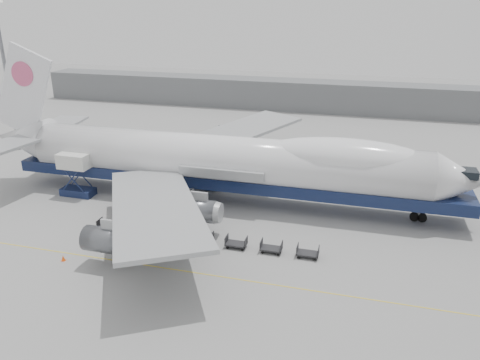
% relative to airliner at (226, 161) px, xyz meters
% --- Properties ---
extents(ground, '(260.00, 260.00, 0.00)m').
position_rel_airliner_xyz_m(ground, '(-0.64, -12.00, -5.62)').
color(ground, gray).
rests_on(ground, ground).
extents(apron_line, '(60.00, 0.15, 0.01)m').
position_rel_airliner_xyz_m(apron_line, '(-0.64, -18.00, -5.62)').
color(apron_line, gold).
rests_on(apron_line, ground).
extents(hangar, '(110.00, 8.00, 7.00)m').
position_rel_airliner_xyz_m(hangar, '(-10.64, 58.00, -2.12)').
color(hangar, slate).
rests_on(hangar, ground).
extents(floodlight_mast, '(2.40, 2.40, 25.43)m').
position_rel_airliner_xyz_m(floodlight_mast, '(-42.64, 12.00, 8.64)').
color(floodlight_mast, slate).
rests_on(floodlight_mast, ground).
extents(airliner, '(67.00, 55.30, 19.98)m').
position_rel_airliner_xyz_m(airliner, '(0.00, 0.00, 0.00)').
color(airliner, white).
rests_on(airliner, ground).
extents(catering_truck, '(4.58, 3.22, 6.00)m').
position_rel_airliner_xyz_m(catering_truck, '(-20.31, -3.69, -2.20)').
color(catering_truck, '#182348').
rests_on(catering_truck, ground).
extents(traffic_cone, '(0.43, 0.43, 0.63)m').
position_rel_airliner_xyz_m(traffic_cone, '(-11.85, -19.42, -5.33)').
color(traffic_cone, '#F54F0C').
rests_on(traffic_cone, ground).
extents(dolly_0, '(2.30, 1.35, 1.30)m').
position_rel_airliner_xyz_m(dolly_0, '(-10.85, -12.06, -5.09)').
color(dolly_0, '#2D2D30').
rests_on(dolly_0, ground).
extents(dolly_1, '(2.30, 1.35, 1.30)m').
position_rel_airliner_xyz_m(dolly_1, '(-6.96, -12.06, -5.09)').
color(dolly_1, '#2D2D30').
rests_on(dolly_1, ground).
extents(dolly_2, '(2.30, 1.35, 1.30)m').
position_rel_airliner_xyz_m(dolly_2, '(-3.07, -12.06, -5.09)').
color(dolly_2, '#2D2D30').
rests_on(dolly_2, ground).
extents(dolly_3, '(2.30, 1.35, 1.30)m').
position_rel_airliner_xyz_m(dolly_3, '(0.82, -12.06, -5.09)').
color(dolly_3, '#2D2D30').
rests_on(dolly_3, ground).
extents(dolly_4, '(2.30, 1.35, 1.30)m').
position_rel_airliner_xyz_m(dolly_4, '(4.71, -12.06, -5.09)').
color(dolly_4, '#2D2D30').
rests_on(dolly_4, ground).
extents(dolly_5, '(2.30, 1.35, 1.30)m').
position_rel_airliner_xyz_m(dolly_5, '(8.61, -12.06, -5.09)').
color(dolly_5, '#2D2D30').
rests_on(dolly_5, ground).
extents(dolly_6, '(2.30, 1.35, 1.30)m').
position_rel_airliner_xyz_m(dolly_6, '(12.50, -12.06, -5.09)').
color(dolly_6, '#2D2D30').
rests_on(dolly_6, ground).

